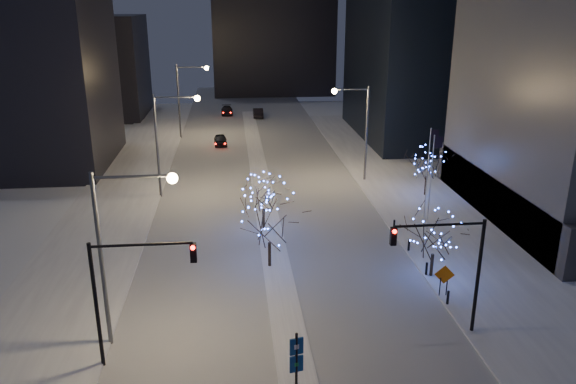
{
  "coord_description": "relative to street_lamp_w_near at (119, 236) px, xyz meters",
  "views": [
    {
      "loc": [
        -2.89,
        -25.81,
        18.14
      ],
      "look_at": [
        1.03,
        12.5,
        5.0
      ],
      "focal_mm": 35.0,
      "sensor_mm": 36.0,
      "label": 1
    }
  ],
  "objects": [
    {
      "name": "median",
      "position": [
        8.94,
        28.0,
        -6.42
      ],
      "size": [
        2.0,
        80.0,
        0.15
      ],
      "primitive_type": "cube",
      "color": "white",
      "rests_on": "ground"
    },
    {
      "name": "filler_west_far",
      "position": [
        -17.06,
        68.0,
        1.5
      ],
      "size": [
        18.0,
        16.0,
        16.0
      ],
      "primitive_type": "cube",
      "color": "black",
      "rests_on": "ground"
    },
    {
      "name": "street_lamp_w_far",
      "position": [
        0.0,
        50.0,
        0.0
      ],
      "size": [
        4.4,
        0.56,
        10.0
      ],
      "color": "#595E66",
      "rests_on": "ground"
    },
    {
      "name": "holiday_tree_plaza_near",
      "position": [
        19.44,
        5.87,
        -3.21
      ],
      "size": [
        4.7,
        4.7,
        5.0
      ],
      "color": "black",
      "rests_on": "east_sidewalk"
    },
    {
      "name": "traffic_signal_east",
      "position": [
        17.88,
        -1.0,
        -1.74
      ],
      "size": [
        5.26,
        0.43,
        7.0
      ],
      "color": "black",
      "rests_on": "ground"
    },
    {
      "name": "ground",
      "position": [
        8.94,
        -2.0,
        -6.5
      ],
      "size": [
        160.0,
        160.0,
        0.0
      ],
      "primitive_type": "plane",
      "color": "white",
      "rests_on": "ground"
    },
    {
      "name": "street_lamp_w_mid",
      "position": [
        0.0,
        25.0,
        0.0
      ],
      "size": [
        4.4,
        0.56,
        10.0
      ],
      "color": "#595E66",
      "rests_on": "ground"
    },
    {
      "name": "car_near",
      "position": [
        4.51,
        45.1,
        -5.8
      ],
      "size": [
        1.86,
        4.18,
        1.39
      ],
      "primitive_type": "imported",
      "rotation": [
        0.0,
        0.0,
        0.05
      ],
      "color": "black",
      "rests_on": "ground"
    },
    {
      "name": "street_lamp_east",
      "position": [
        19.02,
        28.0,
        -0.05
      ],
      "size": [
        3.9,
        0.56,
        10.0
      ],
      "color": "#595E66",
      "rests_on": "ground"
    },
    {
      "name": "road",
      "position": [
        8.94,
        33.0,
        -6.49
      ],
      "size": [
        20.0,
        130.0,
        0.02
      ],
      "primitive_type": "cube",
      "color": "#9FA3AD",
      "rests_on": "ground"
    },
    {
      "name": "traffic_signal_west",
      "position": [
        0.5,
        -2.0,
        -1.74
      ],
      "size": [
        5.26,
        0.43,
        7.0
      ],
      "color": "black",
      "rests_on": "ground"
    },
    {
      "name": "holiday_tree_plaza_far",
      "position": [
        24.69,
        22.48,
        -3.07
      ],
      "size": [
        3.85,
        3.85,
        5.01
      ],
      "color": "black",
      "rests_on": "east_sidewalk"
    },
    {
      "name": "street_lamp_w_near",
      "position": [
        0.0,
        0.0,
        0.0
      ],
      "size": [
        4.4,
        0.56,
        10.0
      ],
      "color": "#595E66",
      "rests_on": "ground"
    },
    {
      "name": "east_sidewalk",
      "position": [
        23.94,
        18.0,
        -6.42
      ],
      "size": [
        10.0,
        90.0,
        0.15
      ],
      "primitive_type": "cube",
      "color": "white",
      "rests_on": "ground"
    },
    {
      "name": "construction_sign",
      "position": [
        19.24,
        3.1,
        -5.07
      ],
      "size": [
        1.28,
        0.27,
        2.12
      ],
      "rotation": [
        0.0,
        0.0,
        -0.18
      ],
      "color": "black",
      "rests_on": "east_sidewalk"
    },
    {
      "name": "west_sidewalk",
      "position": [
        -5.06,
        18.0,
        -6.42
      ],
      "size": [
        8.0,
        90.0,
        0.15
      ],
      "primitive_type": "cube",
      "color": "white",
      "rests_on": "ground"
    },
    {
      "name": "holiday_tree_median_near",
      "position": [
        8.44,
        8.5,
        -2.72
      ],
      "size": [
        5.38,
        5.38,
        5.85
      ],
      "color": "black",
      "rests_on": "median"
    },
    {
      "name": "wayfinding_sign",
      "position": [
        8.69,
        -5.77,
        -4.22
      ],
      "size": [
        0.66,
        0.23,
        3.72
      ],
      "rotation": [
        0.0,
        0.0,
        0.23
      ],
      "color": "black",
      "rests_on": "ground"
    },
    {
      "name": "holiday_tree_median_far",
      "position": [
        8.44,
        15.55,
        -3.34
      ],
      "size": [
        4.13,
        4.13,
        4.59
      ],
      "color": "black",
      "rests_on": "median"
    },
    {
      "name": "flagpoles",
      "position": [
        22.3,
        15.25,
        -1.7
      ],
      "size": [
        1.35,
        2.6,
        8.0
      ],
      "color": "silver",
      "rests_on": "east_sidewalk"
    },
    {
      "name": "car_far",
      "position": [
        5.36,
        66.31,
        -5.83
      ],
      "size": [
        1.96,
        4.66,
        1.34
      ],
      "primitive_type": "imported",
      "rotation": [
        0.0,
        0.0,
        0.02
      ],
      "color": "black",
      "rests_on": "ground"
    },
    {
      "name": "car_mid",
      "position": [
        10.44,
        63.52,
        -5.74
      ],
      "size": [
        1.65,
        4.61,
        1.51
      ],
      "primitive_type": "imported",
      "rotation": [
        0.0,
        0.0,
        3.13
      ],
      "color": "black",
      "rests_on": "ground"
    },
    {
      "name": "bollards",
      "position": [
        19.14,
        8.0,
        -5.9
      ],
      "size": [
        0.16,
        12.16,
        0.9
      ],
      "color": "black",
      "rests_on": "east_sidewalk"
    },
    {
      "name": "filler_west_near",
      "position": [
        -19.06,
        38.0,
        5.5
      ],
      "size": [
        22.0,
        18.0,
        24.0
      ],
      "primitive_type": "cube",
      "color": "black",
      "rests_on": "ground"
    }
  ]
}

